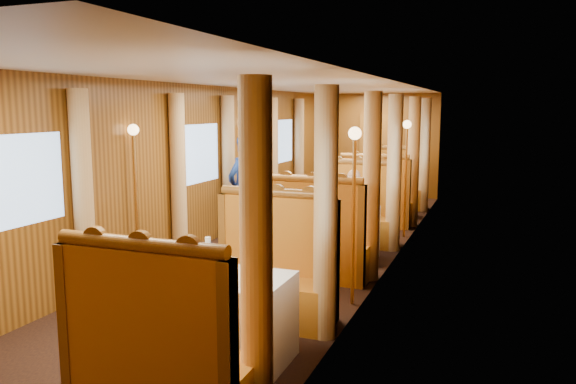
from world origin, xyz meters
The scene contains 47 objects.
floor centered at (0.00, 0.00, 0.00)m, with size 3.00×12.00×0.01m, color black, non-canonical shape.
ceiling centered at (0.00, 0.00, 2.50)m, with size 3.00×12.00×0.01m, color silver, non-canonical shape.
wall_far centered at (0.00, 6.00, 1.25)m, with size 3.00×2.50×0.01m, color brown, non-canonical shape.
wall_left centered at (-1.50, 0.00, 1.25)m, with size 12.00×2.50×0.01m, color brown, non-canonical shape.
wall_right centered at (1.50, 0.00, 1.25)m, with size 12.00×2.50×0.01m, color brown, non-canonical shape.
doorway_far centered at (0.00, 5.97, 1.00)m, with size 0.80×0.04×2.00m, color #905C21.
table_near centered at (0.75, -3.50, 0.38)m, with size 1.05×0.72×0.75m, color white.
banquette_near_fwd centered at (0.75, -4.51, 0.42)m, with size 1.30×0.55×1.34m.
banquette_near_aft centered at (0.75, -2.49, 0.42)m, with size 1.30×0.55×1.34m.
table_mid centered at (0.75, 0.00, 0.38)m, with size 1.05×0.72×0.75m, color white.
banquette_mid_fwd centered at (0.75, -1.01, 0.42)m, with size 1.30×0.55×1.34m.
banquette_mid_aft centered at (0.75, 1.01, 0.42)m, with size 1.30×0.55×1.34m.
table_far centered at (0.75, 3.50, 0.38)m, with size 1.05×0.72×0.75m, color white.
banquette_far_fwd centered at (0.75, 2.49, 0.42)m, with size 1.30×0.55×1.34m.
banquette_far_aft centered at (0.75, 4.51, 0.42)m, with size 1.30×0.55×1.34m.
tea_tray centered at (0.64, -3.52, 0.76)m, with size 0.34×0.26×0.01m, color silver.
teapot_left centered at (0.57, -3.58, 0.81)m, with size 0.15×0.11×0.12m, color silver, non-canonical shape.
teapot_right centered at (0.76, -3.63, 0.81)m, with size 0.14×0.11×0.12m, color silver, non-canonical shape.
teapot_back centered at (0.62, -3.42, 0.81)m, with size 0.15×0.11×0.12m, color silver, non-canonical shape.
fruit_plate centered at (1.02, -3.64, 0.77)m, with size 0.21×0.21×0.05m.
cup_inboard centered at (0.35, -3.40, 0.86)m, with size 0.08×0.08×0.26m.
cup_outboard centered at (0.47, -3.29, 0.86)m, with size 0.08×0.08×0.26m.
rose_vase_mid centered at (0.74, -0.03, 0.93)m, with size 0.06×0.06×0.36m.
rose_vase_far centered at (0.74, 3.48, 0.93)m, with size 0.06×0.06×0.36m.
window_left_near centered at (-1.49, -3.50, 1.45)m, with size 1.20×0.90×0.01m, color #88ADDC, non-canonical shape.
curtain_left_near_b centered at (-1.38, -2.72, 1.18)m, with size 0.22×0.22×2.35m, color #DDAF71.
window_right_near centered at (1.49, -3.50, 1.45)m, with size 1.20×0.90×0.01m, color #88ADDC, non-canonical shape.
curtain_right_near_a centered at (1.38, -4.28, 1.18)m, with size 0.22×0.22×2.35m, color #DDAF71.
curtain_right_near_b centered at (1.38, -2.72, 1.18)m, with size 0.22×0.22×2.35m, color #DDAF71.
window_left_mid centered at (-1.49, 0.00, 1.45)m, with size 1.20×0.90×0.01m, color #88ADDC, non-canonical shape.
curtain_left_mid_a centered at (-1.38, -0.78, 1.18)m, with size 0.22×0.22×2.35m, color #DDAF71.
curtain_left_mid_b centered at (-1.38, 0.78, 1.18)m, with size 0.22×0.22×2.35m, color #DDAF71.
window_right_mid centered at (1.49, 0.00, 1.45)m, with size 1.20×0.90×0.01m, color #88ADDC, non-canonical shape.
curtain_right_mid_a centered at (1.38, -0.78, 1.18)m, with size 0.22×0.22×2.35m, color #DDAF71.
curtain_right_mid_b centered at (1.38, 0.78, 1.18)m, with size 0.22×0.22×2.35m, color #DDAF71.
window_left_far centered at (-1.49, 3.50, 1.45)m, with size 1.20×0.90×0.01m, color #88ADDC, non-canonical shape.
curtain_left_far_a centered at (-1.38, 2.72, 1.18)m, with size 0.22×0.22×2.35m, color #DDAF71.
curtain_left_far_b centered at (-1.38, 4.28, 1.18)m, with size 0.22×0.22×2.35m, color #DDAF71.
window_right_far centered at (1.49, 3.50, 1.45)m, with size 1.20×0.90×0.01m, color #88ADDC, non-canonical shape.
curtain_right_far_a centered at (1.38, 2.72, 1.18)m, with size 0.22×0.22×2.35m, color #DDAF71.
curtain_right_far_b centered at (1.38, 4.28, 1.18)m, with size 0.22×0.22×2.35m, color #DDAF71.
sconce_left_fore centered at (-1.40, -1.75, 1.38)m, with size 0.14×0.14×1.95m.
sconce_right_fore centered at (1.40, -1.75, 1.38)m, with size 0.14×0.14×1.95m.
sconce_left_aft centered at (-1.40, 1.75, 1.38)m, with size 0.14×0.14×1.95m.
sconce_right_aft centered at (1.40, 1.75, 1.38)m, with size 0.14×0.14×1.95m.
steward centered at (-0.79, 0.14, 0.89)m, with size 0.65×0.42×1.77m, color navy.
passenger centered at (0.75, 0.81, 0.74)m, with size 0.40×0.44×0.76m.
Camera 1 is at (2.85, -7.57, 2.14)m, focal length 35.00 mm.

